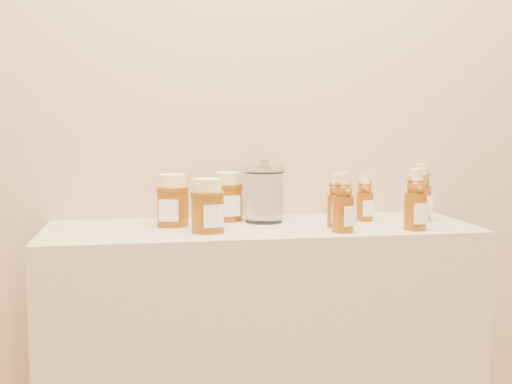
{
  "coord_description": "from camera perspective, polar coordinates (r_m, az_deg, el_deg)",
  "views": [
    {
      "loc": [
        -0.31,
        -0.2,
        1.2
      ],
      "look_at": [
        -0.02,
        1.52,
        1.0
      ],
      "focal_mm": 45.0,
      "sensor_mm": 36.0,
      "label": 1
    }
  ],
  "objects": [
    {
      "name": "bear_bottle_front_right",
      "position": [
        1.78,
        14.01,
        -0.27
      ],
      "size": [
        0.07,
        0.07,
        0.19
      ],
      "primitive_type": null,
      "rotation": [
        0.0,
        0.0,
        0.11
      ],
      "color": "#6A3508",
      "rests_on": "display_table"
    },
    {
      "name": "bear_bottle_front_left",
      "position": [
        1.71,
        7.76,
        -0.57
      ],
      "size": [
        0.08,
        0.08,
        0.18
      ],
      "primitive_type": null,
      "rotation": [
        0.0,
        0.0,
        0.39
      ],
      "color": "#6A3508",
      "rests_on": "display_table"
    },
    {
      "name": "bear_bottle_back_mid",
      "position": [
        1.91,
        9.64,
        -0.22
      ],
      "size": [
        0.06,
        0.06,
        0.16
      ],
      "primitive_type": null,
      "rotation": [
        0.0,
        0.0,
        0.1
      ],
      "color": "#6A3508",
      "rests_on": "display_table"
    },
    {
      "name": "wall_back",
      "position": [
        1.98,
        -0.56,
        10.88
      ],
      "size": [
        3.5,
        0.02,
        2.7
      ],
      "primitive_type": "cube",
      "color": "tan",
      "rests_on": "ground"
    },
    {
      "name": "glass_canister",
      "position": [
        1.86,
        0.73,
        0.0
      ],
      "size": [
        0.14,
        0.14,
        0.18
      ],
      "primitive_type": null,
      "rotation": [
        0.0,
        0.0,
        0.23
      ],
      "color": "white",
      "rests_on": "display_table"
    },
    {
      "name": "display_table",
      "position": [
        1.93,
        0.45,
        -16.37
      ],
      "size": [
        1.2,
        0.4,
        0.9
      ],
      "primitive_type": "cube",
      "color": "#BDAD8A",
      "rests_on": "ground"
    },
    {
      "name": "honey_jar_front",
      "position": [
        1.7,
        -4.31,
        -1.19
      ],
      "size": [
        0.11,
        0.11,
        0.14
      ],
      "primitive_type": null,
      "rotation": [
        0.0,
        0.0,
        0.25
      ],
      "color": "#6A3508",
      "rests_on": "display_table"
    },
    {
      "name": "bear_bottle_back_left",
      "position": [
        1.79,
        7.2,
        -0.44
      ],
      "size": [
        0.07,
        0.07,
        0.17
      ],
      "primitive_type": null,
      "rotation": [
        0.0,
        0.0,
        -0.16
      ],
      "color": "#6A3508",
      "rests_on": "display_table"
    },
    {
      "name": "bear_bottle_back_right",
      "position": [
        1.95,
        14.43,
        0.32
      ],
      "size": [
        0.07,
        0.07,
        0.19
      ],
      "primitive_type": null,
      "rotation": [
        0.0,
        0.0,
        0.07
      ],
      "color": "#6A3508",
      "rests_on": "display_table"
    },
    {
      "name": "honey_jar_back",
      "position": [
        1.89,
        -2.56,
        -0.4
      ],
      "size": [
        0.1,
        0.1,
        0.14
      ],
      "primitive_type": null,
      "rotation": [
        0.0,
        0.0,
        0.11
      ],
      "color": "#6A3508",
      "rests_on": "display_table"
    },
    {
      "name": "honey_jar_left",
      "position": [
        1.81,
        -7.41,
        -0.72
      ],
      "size": [
        0.12,
        0.12,
        0.15
      ],
      "primitive_type": null,
      "rotation": [
        0.0,
        0.0,
        -0.3
      ],
      "color": "#6A3508",
      "rests_on": "display_table"
    }
  ]
}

